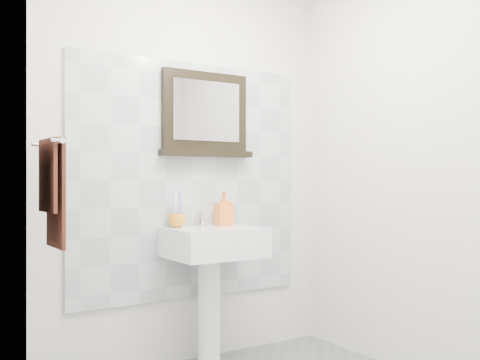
% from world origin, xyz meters
% --- Properties ---
extents(back_wall, '(2.00, 0.01, 2.50)m').
position_xyz_m(back_wall, '(0.00, 1.10, 1.25)').
color(back_wall, silver).
rests_on(back_wall, ground).
extents(left_wall, '(0.01, 2.20, 2.50)m').
position_xyz_m(left_wall, '(-1.00, 0.00, 1.25)').
color(left_wall, silver).
rests_on(left_wall, ground).
extents(right_wall, '(0.01, 2.20, 2.50)m').
position_xyz_m(right_wall, '(1.00, 0.00, 1.25)').
color(right_wall, silver).
rests_on(right_wall, ground).
extents(splashback, '(1.60, 0.02, 1.50)m').
position_xyz_m(splashback, '(0.00, 1.09, 1.15)').
color(splashback, '#AEB8BD').
rests_on(splashback, back_wall).
extents(pedestal_sink, '(0.55, 0.44, 0.96)m').
position_xyz_m(pedestal_sink, '(0.04, 0.87, 0.68)').
color(pedestal_sink, white).
rests_on(pedestal_sink, ground).
extents(toothbrush_cup, '(0.12, 0.12, 0.08)m').
position_xyz_m(toothbrush_cup, '(-0.14, 1.00, 0.90)').
color(toothbrush_cup, orange).
rests_on(toothbrush_cup, pedestal_sink).
extents(toothbrushes, '(0.05, 0.04, 0.21)m').
position_xyz_m(toothbrushes, '(-0.14, 1.00, 0.98)').
color(toothbrushes, white).
rests_on(toothbrushes, toothbrush_cup).
extents(soap_dispenser, '(0.11, 0.11, 0.21)m').
position_xyz_m(soap_dispenser, '(0.19, 0.99, 0.97)').
color(soap_dispenser, '#FF461E').
rests_on(soap_dispenser, pedestal_sink).
extents(framed_mirror, '(0.64, 0.11, 0.55)m').
position_xyz_m(framed_mirror, '(0.09, 1.06, 1.56)').
color(framed_mirror, black).
rests_on(framed_mirror, back_wall).
extents(towel_bar, '(0.07, 0.40, 0.03)m').
position_xyz_m(towel_bar, '(-0.95, 0.79, 1.34)').
color(towel_bar, silver).
rests_on(towel_bar, left_wall).
extents(hand_towel, '(0.06, 0.30, 0.55)m').
position_xyz_m(hand_towel, '(-0.94, 0.79, 1.13)').
color(hand_towel, black).
rests_on(hand_towel, towel_bar).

